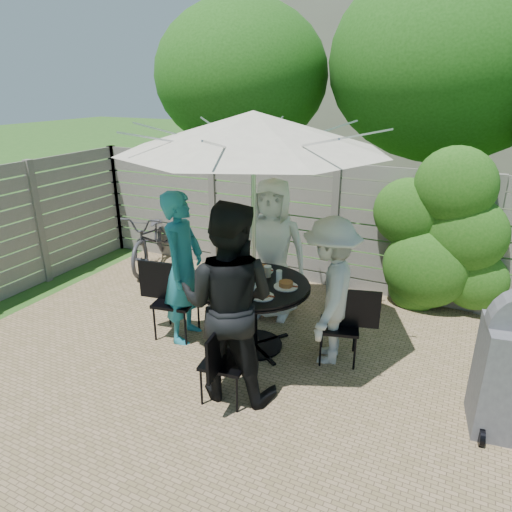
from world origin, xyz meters
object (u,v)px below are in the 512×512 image
at_px(plate_front, 244,295).
at_px(plate_right, 286,285).
at_px(glass_back, 251,268).
at_px(glass_front, 256,288).
at_px(person_back, 272,250).
at_px(plate_left, 222,278).
at_px(chair_left, 176,315).
at_px(person_front, 228,303).
at_px(coffee_cup, 268,272).
at_px(umbrella, 253,131).
at_px(glass_right, 279,276).
at_px(patio_table, 254,303).
at_px(person_right, 330,292).
at_px(syrup_jug, 250,274).
at_px(chair_back, 274,290).
at_px(person_left, 183,268).
at_px(plate_back, 262,269).
at_px(bicycle, 153,238).
at_px(chair_front, 225,377).
at_px(glass_left, 228,279).
at_px(chair_right, 339,340).
at_px(plate_extra, 262,295).

xyz_separation_m(plate_front, plate_right, (0.29, 0.42, 0.00)).
relative_size(glass_back, glass_front, 1.00).
height_order(person_back, glass_front, person_back).
bearing_deg(person_back, plate_left, -113.45).
bearing_deg(plate_front, chair_left, 169.38).
xyz_separation_m(person_front, glass_back, (-0.29, 1.06, -0.09)).
distance_m(person_back, plate_right, 0.91).
bearing_deg(coffee_cup, umbrella, -104.62).
xyz_separation_m(chair_left, glass_right, (1.19, 0.31, 0.59)).
xyz_separation_m(patio_table, person_right, (0.82, 0.14, 0.25)).
height_order(person_right, syrup_jug, person_right).
relative_size(chair_back, person_back, 0.52).
height_order(person_left, plate_back, person_left).
bearing_deg(glass_back, syrup_jug, -68.09).
bearing_deg(coffee_cup, bicycle, 152.99).
bearing_deg(glass_back, person_front, -74.68).
relative_size(plate_back, syrup_jug, 1.63).
xyz_separation_m(person_left, chair_front, (0.98, -0.81, -0.64)).
bearing_deg(person_front, plate_right, -113.45).
height_order(plate_right, syrup_jug, syrup_jug).
relative_size(syrup_jug, coffee_cup, 1.33).
bearing_deg(person_right, plate_front, -66.55).
height_order(chair_back, person_left, person_left).
bearing_deg(glass_left, glass_front, -13.18).
relative_size(plate_right, syrup_jug, 1.62).
xyz_separation_m(chair_left, person_left, (0.13, 0.02, 0.61)).
xyz_separation_m(person_front, plate_left, (-0.50, 0.76, -0.14)).
relative_size(chair_front, syrup_jug, 5.30).
relative_size(plate_left, plate_front, 1.00).
bearing_deg(coffee_cup, person_right, -6.95).
height_order(chair_front, person_right, person_right).
relative_size(chair_front, person_right, 0.52).
bearing_deg(chair_right, chair_front, 39.92).
xyz_separation_m(umbrella, glass_left, (-0.24, -0.15, -1.54)).
xyz_separation_m(patio_table, coffee_cup, (0.06, 0.23, 0.30)).
xyz_separation_m(glass_left, glass_right, (0.48, 0.30, 0.00)).
relative_size(plate_left, coffee_cup, 2.17).
relative_size(chair_left, plate_right, 3.58).
xyz_separation_m(chair_back, bicycle, (-2.46, 0.65, 0.18)).
xyz_separation_m(chair_front, glass_back, (-0.31, 1.19, 0.62)).
relative_size(plate_back, plate_extra, 1.08).
distance_m(chair_front, person_front, 0.72).
bearing_deg(umbrella, chair_right, 9.90).
bearing_deg(coffee_cup, glass_right, -25.98).
bearing_deg(umbrella, plate_left, -170.18).
xyz_separation_m(umbrella, plate_extra, (0.23, -0.26, -1.59)).
bearing_deg(patio_table, chair_front, -80.21).
relative_size(plate_right, glass_front, 1.86).
height_order(person_left, plate_right, person_left).
height_order(person_right, plate_left, person_right).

